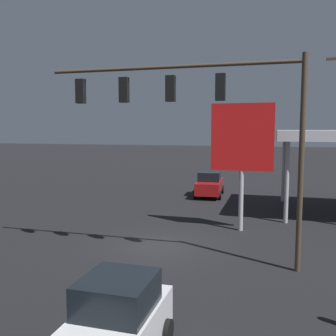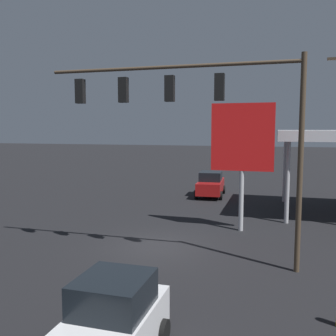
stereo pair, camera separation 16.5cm
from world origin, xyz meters
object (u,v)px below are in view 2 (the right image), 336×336
hatchback_crossing (110,326)px  sedan_far (211,184)px  price_sign (242,141)px  traffic_signal_assembly (194,107)px

hatchback_crossing → sedan_far: bearing=-175.9°
sedan_far → price_sign: bearing=15.2°
traffic_signal_assembly → sedan_far: (1.78, -14.63, -5.16)m
hatchback_crossing → traffic_signal_assembly: bearing=177.3°
hatchback_crossing → sedan_far: (1.41, -21.68, 0.00)m
traffic_signal_assembly → sedan_far: bearing=-83.1°
traffic_signal_assembly → sedan_far: 15.61m
traffic_signal_assembly → price_sign: (-1.41, -5.10, -1.46)m
price_sign → sedan_far: bearing=-71.5°
traffic_signal_assembly → price_sign: 5.49m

